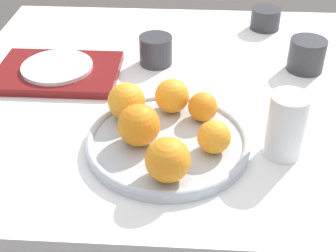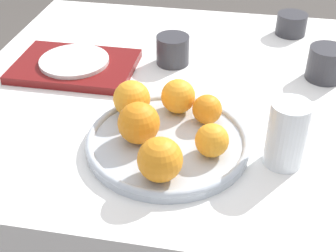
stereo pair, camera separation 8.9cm
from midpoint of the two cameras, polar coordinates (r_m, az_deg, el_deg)
table at (r=1.33m, az=1.17°, el=-8.93°), size 1.15×0.96×0.73m
fruit_platter at (r=0.91m, az=-2.79°, el=-2.02°), size 0.32×0.32×0.02m
orange_0 at (r=0.88m, az=-6.45°, el=0.01°), size 0.08×0.08×0.08m
orange_1 at (r=0.97m, az=-2.12°, el=3.62°), size 0.07×0.07×0.07m
orange_2 at (r=0.95m, az=1.60°, el=2.27°), size 0.06×0.06×0.06m
orange_3 at (r=0.86m, az=2.71°, el=-1.45°), size 0.06×0.06×0.06m
orange_4 at (r=0.96m, az=-7.75°, el=2.90°), size 0.08×0.08×0.08m
orange_5 at (r=0.80m, az=-3.21°, el=-4.27°), size 0.08×0.08×0.08m
water_glass at (r=0.88m, az=11.42°, el=-0.06°), size 0.07×0.07×0.13m
serving_tray at (r=1.19m, az=-15.39°, el=6.27°), size 0.29×0.21×0.02m
side_plate at (r=1.18m, az=-15.50°, el=6.91°), size 0.17×0.17×0.01m
cup_0 at (r=1.19m, az=-3.66°, el=9.15°), size 0.08×0.08×0.07m
cup_1 at (r=1.41m, az=10.01°, el=12.72°), size 0.08×0.08×0.06m
cup_2 at (r=1.20m, az=14.52°, el=8.32°), size 0.09×0.09×0.08m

